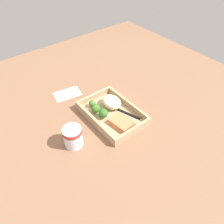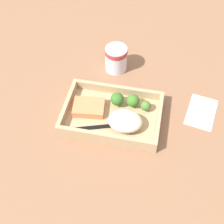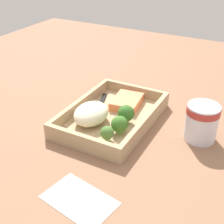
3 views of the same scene
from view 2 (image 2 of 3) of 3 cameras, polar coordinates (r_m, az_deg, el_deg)
The scene contains 11 objects.
ground_plane at distance 95.33cm, azimuth 0.00°, elevation -1.39°, with size 160.00×160.00×2.00cm, color #865E43.
takeout_tray at distance 94.06cm, azimuth 0.00°, elevation -0.80°, with size 28.93×19.71×1.20cm, color tan.
tray_rim at distance 92.45cm, azimuth 0.00°, elevation -0.02°, with size 28.93×19.71×2.92cm.
salmon_fillet at distance 94.29cm, azimuth -4.26°, elevation 0.83°, with size 9.33×6.93×2.21cm, color #EB7D4D.
mashed_potatoes at distance 89.20cm, azimuth 2.42°, elevation -1.70°, with size 9.96×7.82×4.89cm, color beige.
broccoli_floret_1 at distance 93.75cm, azimuth 6.18°, elevation 1.11°, with size 3.07×3.07×3.65cm.
broccoli_floret_2 at distance 94.33cm, azimuth 3.87°, elevation 2.06°, with size 3.92×3.92×4.39cm.
broccoli_floret_3 at distance 94.17cm, azimuth 0.96°, elevation 2.34°, with size 4.05×4.05×4.74cm.
fork at distance 90.80cm, azimuth -1.48°, elevation -2.66°, with size 15.51×6.58×0.44cm.
paper_cup at distance 105.87cm, azimuth 0.77°, elevation 9.91°, with size 7.50×7.50×8.71cm.
receipt_slip at distance 99.64cm, azimuth 16.03°, elevation 0.03°, with size 8.14×12.84×0.24cm, color white.
Camera 2 is at (11.62, -56.68, 74.76)cm, focal length 50.00 mm.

